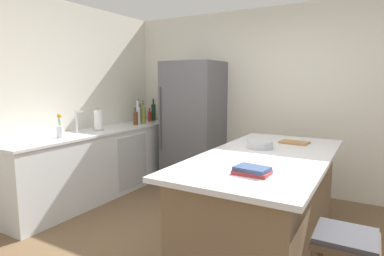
{
  "coord_description": "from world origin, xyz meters",
  "views": [
    {
      "loc": [
        1.17,
        -2.36,
        1.56
      ],
      "look_at": [
        -0.78,
        1.03,
        1.0
      ],
      "focal_mm": 30.04,
      "sensor_mm": 36.0,
      "label": 1
    }
  ],
  "objects_px": {
    "bar_stool": "(345,253)",
    "syrup_bottle": "(136,118)",
    "kitchen_island": "(265,202)",
    "wine_bottle": "(154,112)",
    "sink_faucet": "(77,121)",
    "hot_sauce_bottle": "(150,116)",
    "cutting_board": "(294,142)",
    "soda_bottle": "(138,115)",
    "whiskey_bottle": "(140,115)",
    "olive_oil_bottle": "(143,115)",
    "gin_bottle": "(143,114)",
    "refrigerator": "(193,124)",
    "paper_towel_roll": "(98,120)",
    "mixing_bowl": "(260,145)",
    "flower_vase": "(60,130)",
    "cookbook_stack": "(252,171)"
  },
  "relations": [
    {
      "from": "bar_stool",
      "to": "wine_bottle",
      "type": "distance_m",
      "value": 3.99
    },
    {
      "from": "wine_bottle",
      "to": "cutting_board",
      "type": "distance_m",
      "value": 2.68
    },
    {
      "from": "refrigerator",
      "to": "gin_bottle",
      "type": "xyz_separation_m",
      "value": [
        -0.93,
        -0.04,
        0.11
      ]
    },
    {
      "from": "bar_stool",
      "to": "flower_vase",
      "type": "xyz_separation_m",
      "value": [
        -3.11,
        0.46,
        0.45
      ]
    },
    {
      "from": "bar_stool",
      "to": "cookbook_stack",
      "type": "relative_size",
      "value": 2.69
    },
    {
      "from": "mixing_bowl",
      "to": "cutting_board",
      "type": "xyz_separation_m",
      "value": [
        0.24,
        0.44,
        -0.03
      ]
    },
    {
      "from": "sink_faucet",
      "to": "hot_sauce_bottle",
      "type": "relative_size",
      "value": 1.4
    },
    {
      "from": "soda_bottle",
      "to": "syrup_bottle",
      "type": "distance_m",
      "value": 0.11
    },
    {
      "from": "kitchen_island",
      "to": "sink_faucet",
      "type": "relative_size",
      "value": 7.47
    },
    {
      "from": "bar_stool",
      "to": "syrup_bottle",
      "type": "bearing_deg",
      "value": 149.77
    },
    {
      "from": "mixing_bowl",
      "to": "cutting_board",
      "type": "bearing_deg",
      "value": 61.79
    },
    {
      "from": "whiskey_bottle",
      "to": "syrup_bottle",
      "type": "xyz_separation_m",
      "value": [
        0.15,
        -0.29,
        -0.01
      ]
    },
    {
      "from": "olive_oil_bottle",
      "to": "sink_faucet",
      "type": "bearing_deg",
      "value": -96.63
    },
    {
      "from": "refrigerator",
      "to": "paper_towel_roll",
      "type": "distance_m",
      "value": 1.4
    },
    {
      "from": "syrup_bottle",
      "to": "cutting_board",
      "type": "bearing_deg",
      "value": -7.24
    },
    {
      "from": "refrigerator",
      "to": "mixing_bowl",
      "type": "height_order",
      "value": "refrigerator"
    },
    {
      "from": "wine_bottle",
      "to": "cookbook_stack",
      "type": "distance_m",
      "value": 3.37
    },
    {
      "from": "wine_bottle",
      "to": "hot_sauce_bottle",
      "type": "xyz_separation_m",
      "value": [
        -0.01,
        -0.09,
        -0.06
      ]
    },
    {
      "from": "kitchen_island",
      "to": "hot_sauce_bottle",
      "type": "relative_size",
      "value": 10.43
    },
    {
      "from": "hot_sauce_bottle",
      "to": "paper_towel_roll",
      "type": "bearing_deg",
      "value": -89.91
    },
    {
      "from": "paper_towel_roll",
      "to": "sink_faucet",
      "type": "bearing_deg",
      "value": -96.46
    },
    {
      "from": "gin_bottle",
      "to": "kitchen_island",
      "type": "bearing_deg",
      "value": -28.67
    },
    {
      "from": "refrigerator",
      "to": "mixing_bowl",
      "type": "bearing_deg",
      "value": -39.43
    },
    {
      "from": "hot_sauce_bottle",
      "to": "cutting_board",
      "type": "xyz_separation_m",
      "value": [
        2.54,
        -0.79,
        -0.08
      ]
    },
    {
      "from": "gin_bottle",
      "to": "whiskey_bottle",
      "type": "height_order",
      "value": "gin_bottle"
    },
    {
      "from": "olive_oil_bottle",
      "to": "cutting_board",
      "type": "relative_size",
      "value": 1.06
    },
    {
      "from": "olive_oil_bottle",
      "to": "mixing_bowl",
      "type": "xyz_separation_m",
      "value": [
        2.2,
        -0.93,
        -0.09
      ]
    },
    {
      "from": "olive_oil_bottle",
      "to": "whiskey_bottle",
      "type": "bearing_deg",
      "value": 145.92
    },
    {
      "from": "refrigerator",
      "to": "wine_bottle",
      "type": "distance_m",
      "value": 0.89
    },
    {
      "from": "sink_faucet",
      "to": "soda_bottle",
      "type": "height_order",
      "value": "soda_bottle"
    },
    {
      "from": "kitchen_island",
      "to": "syrup_bottle",
      "type": "height_order",
      "value": "syrup_bottle"
    },
    {
      "from": "kitchen_island",
      "to": "syrup_bottle",
      "type": "distance_m",
      "value": 2.6
    },
    {
      "from": "kitchen_island",
      "to": "gin_bottle",
      "type": "bearing_deg",
      "value": 151.33
    },
    {
      "from": "cutting_board",
      "to": "kitchen_island",
      "type": "bearing_deg",
      "value": -98.13
    },
    {
      "from": "wine_bottle",
      "to": "paper_towel_roll",
      "type": "bearing_deg",
      "value": -90.23
    },
    {
      "from": "sink_faucet",
      "to": "syrup_bottle",
      "type": "height_order",
      "value": "sink_faucet"
    },
    {
      "from": "kitchen_island",
      "to": "wine_bottle",
      "type": "relative_size",
      "value": 6.07
    },
    {
      "from": "flower_vase",
      "to": "syrup_bottle",
      "type": "bearing_deg",
      "value": 88.69
    },
    {
      "from": "kitchen_island",
      "to": "bar_stool",
      "type": "distance_m",
      "value": 1.1
    },
    {
      "from": "kitchen_island",
      "to": "olive_oil_bottle",
      "type": "relative_size",
      "value": 6.96
    },
    {
      "from": "mixing_bowl",
      "to": "whiskey_bottle",
      "type": "bearing_deg",
      "value": 156.19
    },
    {
      "from": "whiskey_bottle",
      "to": "olive_oil_bottle",
      "type": "height_order",
      "value": "olive_oil_bottle"
    },
    {
      "from": "paper_towel_roll",
      "to": "gin_bottle",
      "type": "distance_m",
      "value": 1.06
    },
    {
      "from": "paper_towel_roll",
      "to": "gin_bottle",
      "type": "relative_size",
      "value": 0.91
    },
    {
      "from": "flower_vase",
      "to": "sink_faucet",
      "type": "bearing_deg",
      "value": 106.3
    },
    {
      "from": "wine_bottle",
      "to": "gin_bottle",
      "type": "xyz_separation_m",
      "value": [
        -0.07,
        -0.19,
        -0.01
      ]
    },
    {
      "from": "hot_sauce_bottle",
      "to": "cookbook_stack",
      "type": "xyz_separation_m",
      "value": [
        2.54,
        -2.13,
        -0.06
      ]
    },
    {
      "from": "bar_stool",
      "to": "paper_towel_roll",
      "type": "distance_m",
      "value": 3.4
    },
    {
      "from": "bar_stool",
      "to": "sink_faucet",
      "type": "height_order",
      "value": "sink_faucet"
    },
    {
      "from": "mixing_bowl",
      "to": "olive_oil_bottle",
      "type": "bearing_deg",
      "value": 156.99
    }
  ]
}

